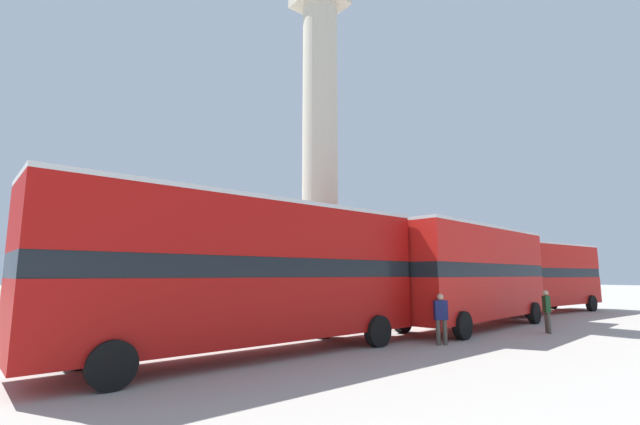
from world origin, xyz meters
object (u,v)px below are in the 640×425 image
object	(u,v)px
monument_column	(320,210)
bus_c	(251,269)
equestrian_statue	(383,286)
street_lamp	(351,256)
pedestrian_near_lamp	(441,316)
bus_a	(472,272)
bus_b	(540,274)
pedestrian_by_plinth	(547,309)

from	to	relation	value
monument_column	bus_c	size ratio (longest dim) A/B	1.71
equestrian_statue	monument_column	bearing A→B (deg)	-149.13
equestrian_statue	street_lamp	distance (m)	12.30
street_lamp	pedestrian_near_lamp	world-z (taller)	street_lamp
bus_a	street_lamp	size ratio (longest dim) A/B	2.07
monument_column	bus_b	bearing A→B (deg)	-23.60
bus_a	bus_b	bearing A→B (deg)	2.37
monument_column	bus_c	world-z (taller)	monument_column
pedestrian_by_plinth	bus_b	bearing A→B (deg)	162.81
street_lamp	pedestrian_near_lamp	xyz separation A→B (m)	(-0.70, -5.02, -2.20)
street_lamp	pedestrian_by_plinth	size ratio (longest dim) A/B	2.99
monument_column	pedestrian_near_lamp	size ratio (longest dim) A/B	11.75
bus_c	monument_column	bearing A→B (deg)	37.89
monument_column	bus_a	distance (m)	8.31
bus_c	pedestrian_near_lamp	distance (m)	6.55
monument_column	bus_a	size ratio (longest dim) A/B	1.88
bus_a	bus_b	size ratio (longest dim) A/B	0.97
bus_a	pedestrian_near_lamp	xyz separation A→B (m)	(-5.05, -1.82, -1.49)
monument_column	street_lamp	size ratio (longest dim) A/B	3.91
bus_b	pedestrian_by_plinth	distance (m)	10.27
bus_b	street_lamp	world-z (taller)	street_lamp
equestrian_statue	bus_a	bearing A→B (deg)	-108.60
street_lamp	pedestrian_by_plinth	xyz separation A→B (m)	(5.04, -6.01, -2.20)
equestrian_statue	pedestrian_near_lamp	bearing A→B (deg)	-121.43
monument_column	pedestrian_by_plinth	distance (m)	11.53
bus_c	equestrian_statue	bearing A→B (deg)	29.41
pedestrian_by_plinth	monument_column	bearing A→B (deg)	-110.75
bus_b	equestrian_statue	bearing A→B (deg)	120.01
bus_c	street_lamp	distance (m)	7.21
street_lamp	pedestrian_near_lamp	size ratio (longest dim) A/B	3.01
monument_column	bus_a	world-z (taller)	monument_column
street_lamp	pedestrian_by_plinth	distance (m)	8.14
monument_column	equestrian_statue	distance (m)	10.09
equestrian_statue	pedestrian_near_lamp	world-z (taller)	equestrian_statue
pedestrian_by_plinth	street_lamp	bearing A→B (deg)	-91.27
street_lamp	pedestrian_near_lamp	distance (m)	5.53
bus_b	equestrian_statue	world-z (taller)	equestrian_statue
pedestrian_by_plinth	bus_c	bearing A→B (deg)	-56.96
bus_b	pedestrian_by_plinth	world-z (taller)	bus_b
bus_c	pedestrian_by_plinth	world-z (taller)	bus_c
bus_a	equestrian_statue	world-z (taller)	equestrian_statue
pedestrian_near_lamp	bus_a	bearing A→B (deg)	-128.39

